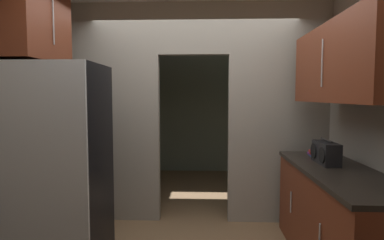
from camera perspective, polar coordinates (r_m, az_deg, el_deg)
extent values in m
cube|color=#9E998C|center=(4.22, -13.84, 1.11)|extent=(1.20, 0.12, 2.71)
cube|color=#9E998C|center=(4.16, 14.85, 1.04)|extent=(1.22, 0.12, 2.71)
cube|color=#9E998C|center=(4.14, 0.29, 15.68)|extent=(0.87, 0.12, 0.63)
cube|color=gray|center=(6.82, 1.23, 2.36)|extent=(3.29, 0.10, 2.71)
cube|color=gray|center=(5.70, -15.27, 1.85)|extent=(0.10, 2.77, 2.71)
cube|color=gray|center=(5.63, 17.39, 1.78)|extent=(0.10, 2.77, 2.71)
cube|color=black|center=(3.29, -22.16, -7.37)|extent=(0.80, 0.71, 1.87)
cube|color=#B7BABC|center=(2.96, -25.17, -8.72)|extent=(0.80, 0.03, 1.87)
cube|color=maroon|center=(3.33, 24.24, -16.09)|extent=(0.60, 1.91, 0.88)
cube|color=black|center=(3.20, 24.49, -8.29)|extent=(0.64, 1.91, 0.04)
cylinder|color=#B7BABC|center=(2.84, 21.49, -18.64)|extent=(0.01, 0.01, 0.22)
cylinder|color=#B7BABC|center=(3.60, 16.95, -13.61)|extent=(0.01, 0.01, 0.22)
cube|color=maroon|center=(3.14, 25.03, 9.07)|extent=(0.34, 1.72, 0.69)
cylinder|color=#B7BABC|center=(3.08, 21.86, 9.27)|extent=(0.01, 0.01, 0.41)
cube|color=maroon|center=(3.48, -25.96, 15.70)|extent=(0.34, 0.88, 0.80)
cylinder|color=#B7BABC|center=(3.40, -23.16, 16.06)|extent=(0.01, 0.01, 0.48)
cube|color=black|center=(3.40, 22.47, -5.36)|extent=(0.15, 0.39, 0.21)
cylinder|color=#262626|center=(3.38, 22.53, -3.26)|extent=(0.02, 0.27, 0.02)
cylinder|color=black|center=(3.26, 21.83, -5.74)|extent=(0.01, 0.15, 0.15)
cylinder|color=black|center=(3.48, 20.54, -5.09)|extent=(0.01, 0.15, 0.15)
cube|color=#2D609E|center=(3.80, 20.57, -5.82)|extent=(0.10, 0.15, 0.01)
cube|color=#8C3893|center=(3.79, 20.70, -5.60)|extent=(0.11, 0.16, 0.02)
cube|color=red|center=(3.79, 20.64, -5.27)|extent=(0.13, 0.17, 0.03)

